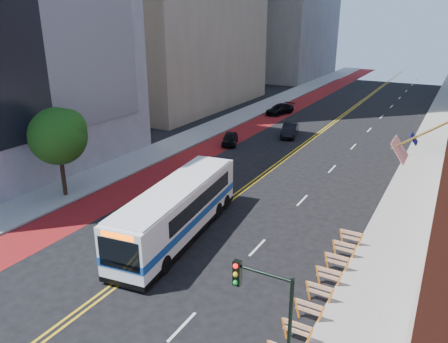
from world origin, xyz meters
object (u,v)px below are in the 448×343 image
Objects in this scene: car_b at (290,130)px; car_c at (280,109)px; street_tree at (59,134)px; traffic_signal at (266,308)px; car_a at (230,139)px; transit_bus at (178,209)px.

car_b is 11.74m from car_c.
street_tree is 35.33m from car_c.
traffic_signal is (20.66, -9.55, -1.19)m from street_tree.
traffic_signal is 1.35× the size of car_a.
street_tree reaches higher than traffic_signal.
traffic_signal is at bearing -24.82° from street_tree.
car_b is at bearing 88.03° from transit_bus.
traffic_signal is 36.22m from car_b.
car_a is (-16.37, 27.98, -3.08)m from traffic_signal.
traffic_signal reaches higher than car_a.
car_a is (4.29, 18.43, -4.27)m from street_tree.
car_c is (-7.77, 35.91, -1.09)m from transit_bus.
car_c is at bearing 111.32° from traffic_signal.
transit_bus reaches higher than car_a.
car_c is at bearing 94.97° from transit_bus.
traffic_signal is at bearing -81.25° from car_a.
car_a is 0.79× the size of car_c.
transit_bus is at bearing -92.33° from car_a.
car_b is (-11.95, 34.07, -2.99)m from traffic_signal.
street_tree is 1.41× the size of car_c.
car_a is at bearing 102.00° from transit_bus.
transit_bus is (-9.59, 8.57, -1.94)m from traffic_signal.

